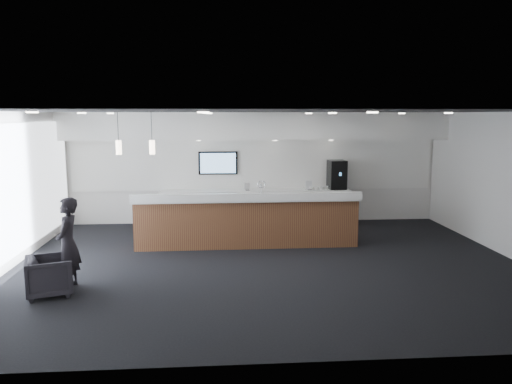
{
  "coord_description": "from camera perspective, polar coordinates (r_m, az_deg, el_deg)",
  "views": [
    {
      "loc": [
        -1.0,
        -9.53,
        2.94
      ],
      "look_at": [
        -0.17,
        1.3,
        1.25
      ],
      "focal_mm": 35.0,
      "sensor_mm": 36.0,
      "label": 1
    }
  ],
  "objects": [
    {
      "name": "cup_3",
      "position": [
        13.45,
        6.3,
        0.48
      ],
      "size": [
        0.13,
        0.13,
        0.1
      ],
      "primitive_type": "imported",
      "rotation": [
        0.0,
        0.0,
        1.94
      ],
      "color": "white",
      "rests_on": "back_credenza"
    },
    {
      "name": "lounge_guest",
      "position": [
        9.05,
        -20.69,
        -5.52
      ],
      "size": [
        0.38,
        0.58,
        1.57
      ],
      "primitive_type": "imported",
      "rotation": [
        0.0,
        0.0,
        -1.56
      ],
      "color": "black",
      "rests_on": "ground"
    },
    {
      "name": "ceiling",
      "position": [
        9.58,
        1.64,
        9.19
      ],
      "size": [
        10.0,
        8.0,
        0.02
      ],
      "primitive_type": "cube",
      "color": "black",
      "rests_on": "back_wall"
    },
    {
      "name": "soffit_bulkhead",
      "position": [
        13.12,
        -0.0,
        7.56
      ],
      "size": [
        10.0,
        0.9,
        0.7
      ],
      "primitive_type": "cube",
      "color": "white",
      "rests_on": "back_wall"
    },
    {
      "name": "ceiling_can_lights",
      "position": [
        9.58,
        1.64,
        9.01
      ],
      "size": [
        7.0,
        5.0,
        0.02
      ],
      "primitive_type": null,
      "color": "white",
      "rests_on": "ceiling"
    },
    {
      "name": "pendant_right",
      "position": [
        10.56,
        -15.89,
        4.76
      ],
      "size": [
        0.12,
        0.12,
        0.3
      ],
      "primitive_type": "cylinder",
      "color": "beige",
      "rests_on": "ceiling"
    },
    {
      "name": "window_blinds_wall",
      "position": [
        10.42,
        -26.66,
        -0.05
      ],
      "size": [
        0.04,
        7.36,
        2.55
      ],
      "primitive_type": "cube",
      "color": "silver",
      "rests_on": "left_wall"
    },
    {
      "name": "left_wall",
      "position": [
        10.44,
        -26.86,
        -0.05
      ],
      "size": [
        0.02,
        8.0,
        3.0
      ],
      "primitive_type": "cube",
      "color": "silver",
      "rests_on": "ground"
    },
    {
      "name": "ground",
      "position": [
        10.02,
        1.56,
        -8.22
      ],
      "size": [
        10.0,
        10.0,
        0.0
      ],
      "primitive_type": "plane",
      "color": "black",
      "rests_on": "ground"
    },
    {
      "name": "service_counter",
      "position": [
        11.25,
        -1.06,
        -3.3
      ],
      "size": [
        5.03,
        0.85,
        1.49
      ],
      "rotation": [
        0.0,
        0.0,
        0.0
      ],
      "color": "#53291B",
      "rests_on": "ground"
    },
    {
      "name": "info_sign_left",
      "position": [
        13.23,
        -1.02,
        0.64
      ],
      "size": [
        0.15,
        0.06,
        0.21
      ],
      "primitive_type": "cube",
      "rotation": [
        0.0,
        0.0,
        0.28
      ],
      "color": "white",
      "rests_on": "back_credenza"
    },
    {
      "name": "armchair",
      "position": [
        8.95,
        -22.52,
        -8.83
      ],
      "size": [
        0.9,
        0.89,
        0.65
      ],
      "primitive_type": "imported",
      "rotation": [
        0.0,
        0.0,
        1.9
      ],
      "color": "black",
      "rests_on": "ground"
    },
    {
      "name": "pendant_left",
      "position": [
        10.45,
        -12.11,
        4.85
      ],
      "size": [
        0.12,
        0.12,
        0.3
      ],
      "primitive_type": "cylinder",
      "color": "beige",
      "rests_on": "ceiling"
    },
    {
      "name": "coffee_machine",
      "position": [
        13.66,
        9.21,
        1.97
      ],
      "size": [
        0.47,
        0.59,
        0.78
      ],
      "rotation": [
        0.0,
        0.0,
        0.05
      ],
      "color": "black",
      "rests_on": "back_credenza"
    },
    {
      "name": "back_wall",
      "position": [
        13.64,
        -0.15,
        2.77
      ],
      "size": [
        10.0,
        0.02,
        3.0
      ],
      "primitive_type": "cube",
      "color": "silver",
      "rests_on": "ground"
    },
    {
      "name": "info_sign_right",
      "position": [
        13.41,
        6.05,
        0.78
      ],
      "size": [
        0.18,
        0.07,
        0.25
      ],
      "primitive_type": "cube",
      "rotation": [
        0.0,
        0.0,
        0.29
      ],
      "color": "white",
      "rests_on": "back_credenza"
    },
    {
      "name": "cup_1",
      "position": [
        13.51,
        7.46,
        0.49
      ],
      "size": [
        0.14,
        0.14,
        0.1
      ],
      "primitive_type": "imported",
      "rotation": [
        0.0,
        0.0,
        0.65
      ],
      "color": "white",
      "rests_on": "back_credenza"
    },
    {
      "name": "back_credenza",
      "position": [
        13.44,
        -0.03,
        -1.73
      ],
      "size": [
        5.06,
        0.66,
        0.95
      ],
      "color": "#9FA0A7",
      "rests_on": "ground"
    },
    {
      "name": "cup_2",
      "position": [
        13.48,
        6.88,
        0.48
      ],
      "size": [
        0.13,
        0.13,
        0.1
      ],
      "primitive_type": "imported",
      "rotation": [
        0.0,
        0.0,
        1.29
      ],
      "color": "white",
      "rests_on": "back_credenza"
    },
    {
      "name": "alcove_panel",
      "position": [
        13.6,
        -0.14,
        3.18
      ],
      "size": [
        9.8,
        0.06,
        1.4
      ],
      "primitive_type": "cube",
      "color": "white",
      "rests_on": "back_wall"
    },
    {
      "name": "cup_0",
      "position": [
        13.53,
        8.04,
        0.49
      ],
      "size": [
        0.1,
        0.1,
        0.1
      ],
      "primitive_type": "imported",
      "color": "white",
      "rests_on": "back_credenza"
    },
    {
      "name": "wall_tv",
      "position": [
        13.5,
        -4.36,
        3.32
      ],
      "size": [
        1.05,
        0.08,
        0.62
      ],
      "color": "black",
      "rests_on": "back_wall"
    }
  ]
}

